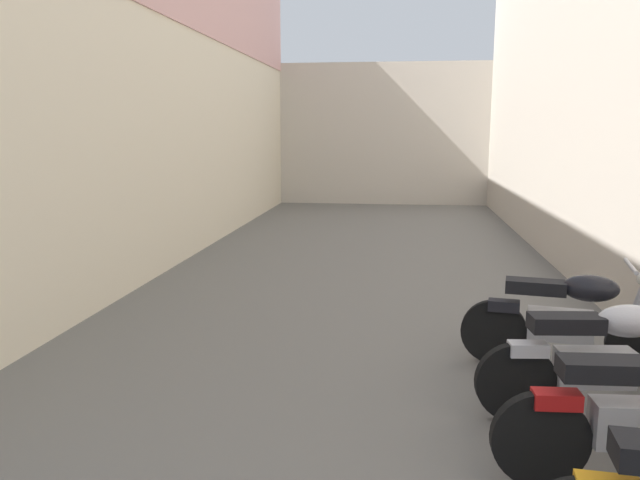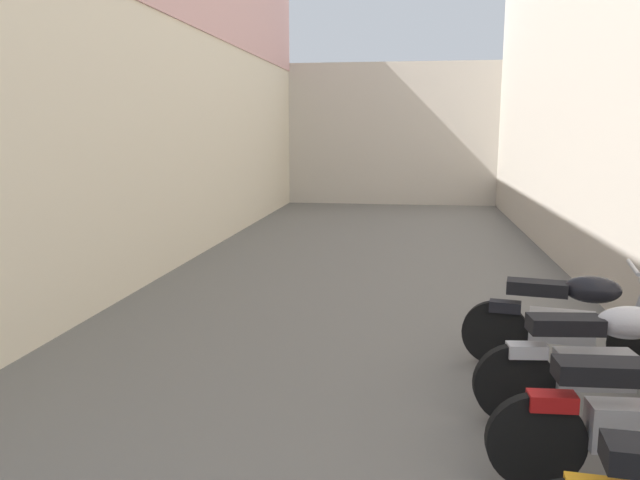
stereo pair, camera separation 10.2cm
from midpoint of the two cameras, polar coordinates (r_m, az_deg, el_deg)
The scene contains 5 objects.
ground_plane at distance 6.88m, azimuth 2.90°, elevation -8.34°, with size 36.03×36.03×0.00m, color #66635E.
building_left at distance 9.38m, azimuth -16.51°, elevation 17.57°, with size 0.45×20.03×6.86m.
building_far_end at distance 19.53m, azimuth 6.76°, elevation 9.52°, with size 9.04×2.00×4.07m, color beige.
motorcycle_sixth at distance 5.15m, azimuth 24.78°, elevation -9.77°, with size 1.85×0.58×1.04m.
motorcycle_seventh at distance 6.08m, azimuth 22.13°, elevation -6.61°, with size 1.83×0.58×1.04m.
Camera 2 is at (0.67, 1.52, 2.15)m, focal length 35.31 mm.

